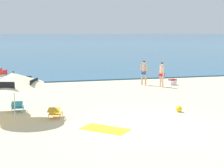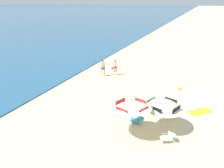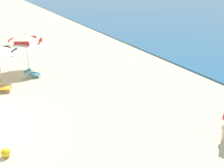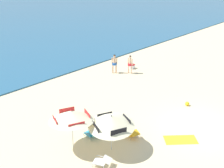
{
  "view_description": "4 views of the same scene",
  "coord_description": "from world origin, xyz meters",
  "px_view_note": "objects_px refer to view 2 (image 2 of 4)",
  "views": [
    {
      "loc": [
        -4.8,
        -11.99,
        3.61
      ],
      "look_at": [
        -0.03,
        6.1,
        0.75
      ],
      "focal_mm": 54.37,
      "sensor_mm": 36.0,
      "label": 1
    },
    {
      "loc": [
        -18.0,
        0.48,
        7.48
      ],
      "look_at": [
        -2.4,
        6.58,
        1.42
      ],
      "focal_mm": 36.95,
      "sensor_mm": 36.0,
      "label": 2
    },
    {
      "loc": [
        9.6,
        2.0,
        4.99
      ],
      "look_at": [
        -0.46,
        6.58,
        0.78
      ],
      "focal_mm": 42.78,
      "sensor_mm": 36.0,
      "label": 3
    },
    {
      "loc": [
        -14.5,
        -6.65,
        9.23
      ],
      "look_at": [
        -1.19,
        5.94,
        1.42
      ],
      "focal_mm": 46.85,
      "sensor_mm": 36.0,
      "label": 4
    }
  ],
  "objects_px": {
    "beach_umbrella_striped_second": "(132,104)",
    "lounge_chair_beside_umbrella": "(167,113)",
    "lounge_chair_under_umbrella": "(168,137)",
    "beach_ball": "(179,88)",
    "beach_towel": "(200,112)",
    "beach_umbrella_striped_main": "(163,103)",
    "cooler_box": "(113,70)",
    "lounge_chair_facing_sea": "(137,119)",
    "person_standing_near_shore": "(115,66)",
    "person_standing_beside": "(103,67)"
  },
  "relations": [
    {
      "from": "beach_umbrella_striped_main",
      "to": "lounge_chair_facing_sea",
      "type": "relative_size",
      "value": 3.78
    },
    {
      "from": "lounge_chair_under_umbrella",
      "to": "lounge_chair_facing_sea",
      "type": "height_order",
      "value": "lounge_chair_under_umbrella"
    },
    {
      "from": "cooler_box",
      "to": "beach_ball",
      "type": "xyz_separation_m",
      "value": [
        -3.15,
        -7.52,
        -0.06
      ]
    },
    {
      "from": "beach_umbrella_striped_second",
      "to": "person_standing_beside",
      "type": "distance_m",
      "value": 11.43
    },
    {
      "from": "person_standing_near_shore",
      "to": "beach_ball",
      "type": "distance_m",
      "value": 7.22
    },
    {
      "from": "lounge_chair_under_umbrella",
      "to": "beach_ball",
      "type": "distance_m",
      "value": 8.5
    },
    {
      "from": "lounge_chair_facing_sea",
      "to": "lounge_chair_under_umbrella",
      "type": "bearing_deg",
      "value": -121.58
    },
    {
      "from": "lounge_chair_beside_umbrella",
      "to": "cooler_box",
      "type": "xyz_separation_m",
      "value": [
        8.75,
        7.29,
        -0.08
      ]
    },
    {
      "from": "lounge_chair_beside_umbrella",
      "to": "person_standing_beside",
      "type": "relative_size",
      "value": 0.57
    },
    {
      "from": "beach_umbrella_striped_second",
      "to": "lounge_chair_under_umbrella",
      "type": "distance_m",
      "value": 2.75
    },
    {
      "from": "person_standing_near_shore",
      "to": "lounge_chair_beside_umbrella",
      "type": "bearing_deg",
      "value": -139.04
    },
    {
      "from": "beach_umbrella_striped_main",
      "to": "lounge_chair_beside_umbrella",
      "type": "height_order",
      "value": "beach_umbrella_striped_main"
    },
    {
      "from": "person_standing_beside",
      "to": "beach_ball",
      "type": "height_order",
      "value": "person_standing_beside"
    },
    {
      "from": "lounge_chair_facing_sea",
      "to": "beach_towel",
      "type": "height_order",
      "value": "lounge_chair_facing_sea"
    },
    {
      "from": "beach_umbrella_striped_main",
      "to": "beach_ball",
      "type": "xyz_separation_m",
      "value": [
        7.23,
        -0.3,
        -1.58
      ]
    },
    {
      "from": "beach_ball",
      "to": "person_standing_near_shore",
      "type": "bearing_deg",
      "value": 73.35
    },
    {
      "from": "lounge_chair_beside_umbrella",
      "to": "person_standing_near_shore",
      "type": "distance_m",
      "value": 10.15
    },
    {
      "from": "beach_umbrella_striped_second",
      "to": "lounge_chair_facing_sea",
      "type": "distance_m",
      "value": 2.13
    },
    {
      "from": "beach_umbrella_striped_second",
      "to": "person_standing_beside",
      "type": "bearing_deg",
      "value": 31.86
    },
    {
      "from": "lounge_chair_under_umbrella",
      "to": "beach_ball",
      "type": "relative_size",
      "value": 3.47
    },
    {
      "from": "lounge_chair_beside_umbrella",
      "to": "beach_ball",
      "type": "bearing_deg",
      "value": -2.4
    },
    {
      "from": "beach_ball",
      "to": "beach_towel",
      "type": "relative_size",
      "value": 0.16
    },
    {
      "from": "beach_umbrella_striped_second",
      "to": "lounge_chair_beside_umbrella",
      "type": "distance_m",
      "value": 3.73
    },
    {
      "from": "lounge_chair_under_umbrella",
      "to": "beach_ball",
      "type": "xyz_separation_m",
      "value": [
        8.49,
        0.28,
        -0.13
      ]
    },
    {
      "from": "lounge_chair_facing_sea",
      "to": "beach_towel",
      "type": "relative_size",
      "value": 0.5
    },
    {
      "from": "lounge_chair_beside_umbrella",
      "to": "person_standing_beside",
      "type": "distance_m",
      "value": 10.28
    },
    {
      "from": "cooler_box",
      "to": "beach_umbrella_striped_second",
      "type": "bearing_deg",
      "value": -154.28
    },
    {
      "from": "lounge_chair_beside_umbrella",
      "to": "beach_towel",
      "type": "height_order",
      "value": "lounge_chair_beside_umbrella"
    },
    {
      "from": "beach_umbrella_striped_main",
      "to": "beach_towel",
      "type": "relative_size",
      "value": 1.9
    },
    {
      "from": "lounge_chair_under_umbrella",
      "to": "beach_umbrella_striped_second",
      "type": "bearing_deg",
      "value": 89.94
    },
    {
      "from": "lounge_chair_beside_umbrella",
      "to": "cooler_box",
      "type": "bearing_deg",
      "value": 39.8
    },
    {
      "from": "lounge_chair_beside_umbrella",
      "to": "person_standing_beside",
      "type": "xyz_separation_m",
      "value": [
        6.78,
        7.69,
        0.7
      ]
    },
    {
      "from": "lounge_chair_beside_umbrella",
      "to": "beach_umbrella_striped_second",
      "type": "bearing_deg",
      "value": 149.81
    },
    {
      "from": "lounge_chair_facing_sea",
      "to": "lounge_chair_beside_umbrella",
      "type": "bearing_deg",
      "value": -47.1
    },
    {
      "from": "beach_umbrella_striped_second",
      "to": "lounge_chair_facing_sea",
      "type": "xyz_separation_m",
      "value": [
        1.34,
        -0.01,
        -1.66
      ]
    },
    {
      "from": "lounge_chair_under_umbrella",
      "to": "beach_ball",
      "type": "bearing_deg",
      "value": 1.9
    },
    {
      "from": "lounge_chair_under_umbrella",
      "to": "lounge_chair_facing_sea",
      "type": "bearing_deg",
      "value": 58.42
    },
    {
      "from": "beach_umbrella_striped_second",
      "to": "lounge_chair_beside_umbrella",
      "type": "bearing_deg",
      "value": -30.19
    },
    {
      "from": "person_standing_near_shore",
      "to": "cooler_box",
      "type": "relative_size",
      "value": 3.06
    },
    {
      "from": "beach_umbrella_striped_second",
      "to": "lounge_chair_facing_sea",
      "type": "bearing_deg",
      "value": -0.56
    },
    {
      "from": "beach_umbrella_striped_main",
      "to": "lounge_chair_under_umbrella",
      "type": "height_order",
      "value": "beach_umbrella_striped_main"
    },
    {
      "from": "beach_ball",
      "to": "cooler_box",
      "type": "bearing_deg",
      "value": 67.26
    },
    {
      "from": "person_standing_near_shore",
      "to": "cooler_box",
      "type": "bearing_deg",
      "value": 30.57
    },
    {
      "from": "beach_umbrella_striped_second",
      "to": "lounge_chair_under_umbrella",
      "type": "height_order",
      "value": "beach_umbrella_striped_second"
    },
    {
      "from": "person_standing_near_shore",
      "to": "beach_ball",
      "type": "bearing_deg",
      "value": -106.65
    },
    {
      "from": "person_standing_near_shore",
      "to": "lounge_chair_facing_sea",
      "type": "bearing_deg",
      "value": -151.62
    },
    {
      "from": "beach_umbrella_striped_second",
      "to": "person_standing_near_shore",
      "type": "distance_m",
      "value": 11.69
    },
    {
      "from": "beach_umbrella_striped_main",
      "to": "lounge_chair_facing_sea",
      "type": "bearing_deg",
      "value": 87.08
    },
    {
      "from": "cooler_box",
      "to": "beach_ball",
      "type": "relative_size",
      "value": 1.85
    },
    {
      "from": "lounge_chair_beside_umbrella",
      "to": "cooler_box",
      "type": "height_order",
      "value": "lounge_chair_beside_umbrella"
    }
  ]
}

